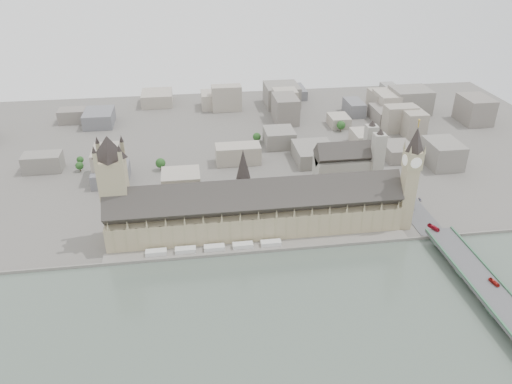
{
  "coord_description": "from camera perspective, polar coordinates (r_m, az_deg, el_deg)",
  "views": [
    {
      "loc": [
        -54.57,
        -366.23,
        254.44
      ],
      "look_at": [
        1.7,
        28.14,
        37.08
      ],
      "focal_mm": 35.0,
      "sensor_mm": 36.0,
      "label": 1
    }
  ],
  "objects": [
    {
      "name": "palace_of_westminster",
      "position": [
        453.46,
        -0.06,
        -2.11
      ],
      "size": [
        265.0,
        40.73,
        55.44
      ],
      "color": "#9A8768",
      "rests_on": "ground"
    },
    {
      "name": "terrace_tents",
      "position": [
        438.16,
        -4.78,
        -6.36
      ],
      "size": [
        118.0,
        7.0,
        4.0
      ],
      "color": "silver",
      "rests_on": "river_terrace"
    },
    {
      "name": "westminster_bridge",
      "position": [
        432.15,
        24.25,
        -9.6
      ],
      "size": [
        25.0,
        325.0,
        10.25
      ],
      "primitive_type": "cube",
      "color": "#474749",
      "rests_on": "ground"
    },
    {
      "name": "red_bus_north",
      "position": [
        476.56,
        19.62,
        -3.84
      ],
      "size": [
        7.37,
        11.99,
        3.31
      ],
      "primitive_type": "imported",
      "rotation": [
        0.0,
        0.0,
        0.42
      ],
      "color": "maroon",
      "rests_on": "westminster_bridge"
    },
    {
      "name": "river_terrace",
      "position": [
        442.61,
        0.44,
        -6.31
      ],
      "size": [
        270.0,
        15.0,
        2.0
      ],
      "primitive_type": "cube",
      "color": "slate",
      "rests_on": "ground"
    },
    {
      "name": "elizabeth_tower",
      "position": [
        464.43,
        17.27,
        2.24
      ],
      "size": [
        17.0,
        17.0,
        107.5
      ],
      "color": "#9A8768",
      "rests_on": "ground"
    },
    {
      "name": "park_trees",
      "position": [
        494.61,
        -1.86,
        -1.35
      ],
      "size": [
        110.0,
        30.0,
        15.0
      ],
      "primitive_type": null,
      "color": "#1C4317",
      "rests_on": "ground"
    },
    {
      "name": "embankment_wall",
      "position": [
        436.26,
        0.58,
        -6.82
      ],
      "size": [
        600.0,
        1.5,
        3.0
      ],
      "primitive_type": "cube",
      "color": "slate",
      "rests_on": "ground"
    },
    {
      "name": "car_approach",
      "position": [
        520.52,
        18.24,
        -0.83
      ],
      "size": [
        2.87,
        5.66,
        1.57
      ],
      "primitive_type": "imported",
      "rotation": [
        0.0,
        0.0,
        -0.13
      ],
      "color": "gray",
      "rests_on": "westminster_bridge"
    },
    {
      "name": "victoria_tower",
      "position": [
        445.07,
        -15.93,
        0.84
      ],
      "size": [
        30.0,
        30.0,
        100.0
      ],
      "color": "#9A8768",
      "rests_on": "ground"
    },
    {
      "name": "ground",
      "position": [
        449.27,
        0.29,
        -5.88
      ],
      "size": [
        900.0,
        900.0,
        0.0
      ],
      "primitive_type": "plane",
      "color": "#595651",
      "rests_on": "ground"
    },
    {
      "name": "city_skyline_inland",
      "position": [
        657.28,
        -2.84,
        7.59
      ],
      "size": [
        720.0,
        360.0,
        38.0
      ],
      "primitive_type": null,
      "color": "gray",
      "rests_on": "ground"
    },
    {
      "name": "red_bus_south",
      "position": [
        427.45,
        25.56,
        -9.29
      ],
      "size": [
        4.19,
        9.98,
        2.71
      ],
      "primitive_type": "imported",
      "rotation": [
        0.0,
        0.0,
        0.2
      ],
      "color": "#A31A14",
      "rests_on": "westminster_bridge"
    },
    {
      "name": "westminster_abbey",
      "position": [
        541.05,
        10.52,
        3.03
      ],
      "size": [
        68.0,
        36.0,
        64.0
      ],
      "color": "gray",
      "rests_on": "ground"
    },
    {
      "name": "central_tower",
      "position": [
        440.97,
        -1.47,
        2.14
      ],
      "size": [
        13.0,
        13.0,
        48.0
      ],
      "color": "tan",
      "rests_on": "ground"
    }
  ]
}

